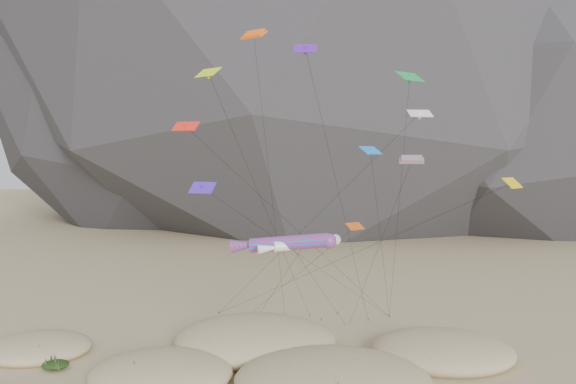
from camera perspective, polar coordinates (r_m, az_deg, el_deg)
The scene contains 7 objects.
dunes at distance 45.69m, azimuth -0.72°, elevation -18.76°, with size 50.48×34.13×3.85m.
kite_stakes at distance 64.11m, azimuth 1.80°, elevation -12.57°, with size 19.48×4.25×0.30m.
rainbow_tube_kite at distance 47.63m, azimuth -0.27°, elevation -5.22°, with size 10.77×13.63×11.78m.
white_tube_kite at distance 47.82m, azimuth 1.40°, elevation -5.30°, with size 9.05×11.21×11.39m.
orange_parafoil at distance 52.53m, azimuth -3.46°, elevation 15.23°, with size 3.81×10.30×29.52m.
multi_parafoil at distance 47.77m, azimuth 12.34°, elevation 2.91°, with size 5.29×12.96×18.22m.
delta_kites at distance 48.16m, azimuth 4.88°, elevation 5.55°, with size 27.94×20.40×27.40m.
Camera 1 is at (1.49, -36.80, 18.25)m, focal length 35.00 mm.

